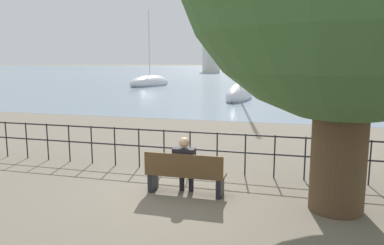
# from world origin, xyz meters

# --- Properties ---
(ground_plane) EXTENTS (1000.00, 1000.00, 0.00)m
(ground_plane) POSITION_xyz_m (0.00, 0.00, 0.00)
(ground_plane) COLOR #706656
(harbor_water) EXTENTS (600.00, 300.00, 0.01)m
(harbor_water) POSITION_xyz_m (0.00, 159.92, 0.00)
(harbor_water) COLOR slate
(harbor_water) RESTS_ON ground_plane
(park_bench) EXTENTS (1.69, 0.45, 0.90)m
(park_bench) POSITION_xyz_m (0.00, -0.06, 0.43)
(park_bench) COLOR brown
(park_bench) RESTS_ON ground_plane
(seated_person_left) EXTENTS (0.46, 0.35, 1.22)m
(seated_person_left) POSITION_xyz_m (-0.03, 0.01, 0.67)
(seated_person_left) COLOR black
(seated_person_left) RESTS_ON ground_plane
(promenade_railing) EXTENTS (13.38, 0.04, 1.05)m
(promenade_railing) POSITION_xyz_m (-0.00, 1.59, 0.69)
(promenade_railing) COLOR black
(promenade_railing) RESTS_ON ground_plane
(sailboat_0) EXTENTS (1.77, 6.84, 12.65)m
(sailboat_0) POSITION_xyz_m (-1.87, 20.83, 0.42)
(sailboat_0) COLOR silver
(sailboat_0) RESTS_ON ground_plane
(sailboat_2) EXTENTS (4.06, 7.41, 9.26)m
(sailboat_2) POSITION_xyz_m (-14.39, 34.01, 0.38)
(sailboat_2) COLOR silver
(sailboat_2) RESTS_ON ground_plane
(harbor_lighthouse) EXTENTS (5.15, 5.15, 19.71)m
(harbor_lighthouse) POSITION_xyz_m (-21.74, 100.42, 9.17)
(harbor_lighthouse) COLOR silver
(harbor_lighthouse) RESTS_ON ground_plane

